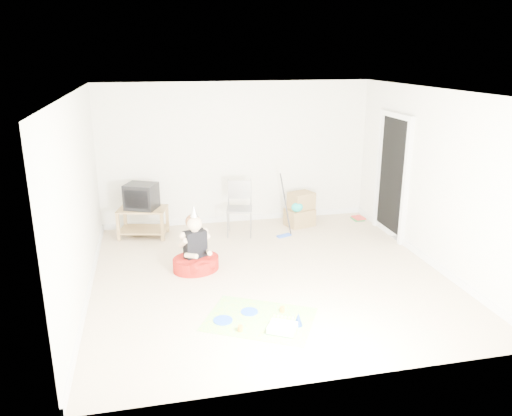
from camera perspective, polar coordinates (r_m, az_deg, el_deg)
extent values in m
plane|color=beige|center=(7.30, 1.45, -7.63)|extent=(5.00, 5.00, 0.00)
cube|color=black|center=(8.89, 15.35, 3.34)|extent=(0.02, 0.90, 2.05)
cube|color=#9A7745|center=(8.84, -12.86, -0.12)|extent=(0.91, 0.68, 0.03)
cube|color=#9A7745|center=(8.96, -12.71, -2.41)|extent=(0.91, 0.68, 0.03)
cube|color=#9A7745|center=(8.81, -15.48, -2.03)|extent=(0.06, 0.06, 0.51)
cube|color=#9A7745|center=(8.62, -10.67, -2.10)|extent=(0.06, 0.06, 0.51)
cube|color=#9A7745|center=(9.21, -14.72, -1.11)|extent=(0.06, 0.06, 0.51)
cube|color=#9A7745|center=(9.04, -10.11, -1.16)|extent=(0.06, 0.06, 0.51)
cube|color=black|center=(8.77, -12.97, 1.33)|extent=(0.63, 0.59, 0.44)
cube|color=gray|center=(8.71, -1.91, -0.13)|extent=(0.52, 0.50, 0.03)
cylinder|color=gray|center=(8.71, -3.22, -0.03)|extent=(0.02, 0.02, 0.97)
cylinder|color=gray|center=(8.69, -0.60, -0.03)|extent=(0.02, 0.02, 0.97)
cube|color=olive|center=(9.29, 5.00, -1.05)|extent=(0.58, 0.50, 0.32)
cube|color=olive|center=(9.25, 5.20, 0.87)|extent=(0.52, 0.46, 0.30)
ellipsoid|color=#0E9C93|center=(9.05, 4.73, 0.08)|extent=(0.21, 0.15, 0.17)
cube|color=blue|center=(8.77, 3.22, -3.16)|extent=(0.28, 0.19, 0.03)
cylinder|color=black|center=(8.60, 3.28, 0.16)|extent=(0.16, 0.34, 1.04)
cube|color=#277736|center=(9.82, 11.61, -1.22)|extent=(0.20, 0.26, 0.03)
cube|color=red|center=(9.81, 11.62, -1.07)|extent=(0.21, 0.26, 0.03)
cylinder|color=#9E150E|center=(7.48, -6.88, -6.33)|extent=(0.88, 0.88, 0.19)
cube|color=black|center=(7.36, -6.96, -4.16)|extent=(0.36, 0.27, 0.42)
sphere|color=beige|center=(7.25, -7.05, -1.80)|extent=(0.28, 0.28, 0.22)
cone|color=white|center=(7.19, -7.11, -0.34)|extent=(0.12, 0.12, 0.17)
cube|color=#E5308B|center=(6.17, 0.42, -12.59)|extent=(1.55, 1.41, 0.01)
cube|color=white|center=(5.92, 3.03, -13.54)|extent=(0.40, 0.37, 0.08)
cube|color=green|center=(5.94, 3.03, -13.83)|extent=(0.40, 0.37, 0.01)
cylinder|color=beige|center=(5.86, 1.86, -13.01)|extent=(0.01, 0.01, 0.07)
cylinder|color=beige|center=(5.85, 2.28, -13.07)|extent=(0.01, 0.01, 0.07)
cylinder|color=beige|center=(5.84, 2.71, -13.13)|extent=(0.01, 0.01, 0.07)
cylinder|color=beige|center=(5.83, 3.14, -13.19)|extent=(0.01, 0.01, 0.07)
cylinder|color=beige|center=(5.82, 3.57, -13.25)|extent=(0.01, 0.01, 0.07)
cylinder|color=beige|center=(5.82, 4.00, -13.31)|extent=(0.01, 0.01, 0.07)
cylinder|color=beige|center=(5.95, 2.12, -12.54)|extent=(0.01, 0.01, 0.07)
cylinder|color=beige|center=(5.94, 2.54, -12.60)|extent=(0.01, 0.01, 0.07)
cylinder|color=beige|center=(5.93, 2.96, -12.66)|extent=(0.01, 0.01, 0.07)
cylinder|color=beige|center=(5.92, 3.38, -12.71)|extent=(0.01, 0.01, 0.07)
cylinder|color=beige|center=(5.91, 3.80, -12.77)|extent=(0.01, 0.01, 0.07)
cylinder|color=beige|center=(5.90, 4.23, -12.83)|extent=(0.01, 0.01, 0.07)
cylinder|color=blue|center=(6.31, -0.76, -11.76)|extent=(0.29, 0.29, 0.01)
cylinder|color=blue|center=(6.14, -3.80, -12.68)|extent=(0.33, 0.33, 0.01)
cylinder|color=orange|center=(6.31, 3.00, -11.52)|extent=(0.07, 0.07, 0.07)
cylinder|color=orange|center=(5.92, -1.83, -13.58)|extent=(0.08, 0.08, 0.07)
cone|color=#183FAE|center=(6.02, 4.86, -12.56)|extent=(0.15, 0.15, 0.16)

